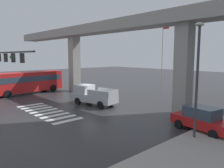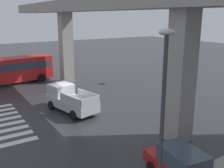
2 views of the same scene
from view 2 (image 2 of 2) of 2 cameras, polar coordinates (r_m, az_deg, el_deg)
ground_plane at (r=22.54m, az=-9.37°, el=-5.46°), size 120.00×120.00×0.00m
crosswalk_stripes at (r=21.24m, az=-22.60°, el=-7.70°), size 8.25×2.80×0.01m
elevated_overpass at (r=22.82m, az=-1.52°, el=15.45°), size 49.87×2.51×9.31m
pickup_truck at (r=21.91m, az=-9.38°, el=-3.32°), size 5.38×2.91×2.08m
city_bus at (r=32.25m, az=-22.38°, el=2.90°), size 3.78×11.02×2.99m
sedan_red at (r=13.13m, az=15.30°, el=-17.21°), size 4.50×2.40×1.72m
street_lamp_near_corner at (r=10.07m, az=11.14°, el=-3.65°), size 0.44×0.70×7.24m
flagpole at (r=31.54m, az=16.00°, el=10.92°), size 1.16×0.12×10.26m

